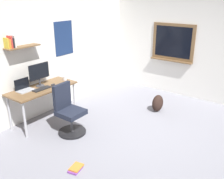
{
  "coord_description": "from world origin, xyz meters",
  "views": [
    {
      "loc": [
        -3.6,
        -1.83,
        2.47
      ],
      "look_at": [
        -0.17,
        0.73,
        0.85
      ],
      "focal_mm": 40.57,
      "sensor_mm": 36.0,
      "label": 1
    }
  ],
  "objects_px": {
    "desk": "(43,91)",
    "monitor_primary": "(39,73)",
    "office_chair": "(69,113)",
    "coffee_mug": "(65,78)",
    "keyboard": "(42,89)",
    "computer_mouse": "(53,85)",
    "book_stack_on_floor": "(76,168)",
    "laptop": "(24,88)",
    "backpack": "(158,103)"
  },
  "relations": [
    {
      "from": "computer_mouse",
      "to": "book_stack_on_floor",
      "type": "height_order",
      "value": "computer_mouse"
    },
    {
      "from": "laptop",
      "to": "monitor_primary",
      "type": "xyz_separation_m",
      "value": [
        0.34,
        -0.05,
        0.22
      ]
    },
    {
      "from": "keyboard",
      "to": "coffee_mug",
      "type": "relative_size",
      "value": 4.02
    },
    {
      "from": "monitor_primary",
      "to": "office_chair",
      "type": "bearing_deg",
      "value": -93.65
    },
    {
      "from": "computer_mouse",
      "to": "book_stack_on_floor",
      "type": "xyz_separation_m",
      "value": [
        -0.97,
        -1.53,
        -0.73
      ]
    },
    {
      "from": "monitor_primary",
      "to": "backpack",
      "type": "height_order",
      "value": "monitor_primary"
    },
    {
      "from": "office_chair",
      "to": "laptop",
      "type": "xyz_separation_m",
      "value": [
        -0.29,
        0.87,
        0.38
      ]
    },
    {
      "from": "laptop",
      "to": "keyboard",
      "type": "relative_size",
      "value": 0.84
    },
    {
      "from": "computer_mouse",
      "to": "backpack",
      "type": "xyz_separation_m",
      "value": [
        1.6,
        -1.56,
        -0.57
      ]
    },
    {
      "from": "desk",
      "to": "laptop",
      "type": "distance_m",
      "value": 0.37
    },
    {
      "from": "office_chair",
      "to": "monitor_primary",
      "type": "relative_size",
      "value": 2.05
    },
    {
      "from": "book_stack_on_floor",
      "to": "backpack",
      "type": "bearing_deg",
      "value": -0.74
    },
    {
      "from": "coffee_mug",
      "to": "monitor_primary",
      "type": "bearing_deg",
      "value": 167.8
    },
    {
      "from": "computer_mouse",
      "to": "desk",
      "type": "bearing_deg",
      "value": 160.66
    },
    {
      "from": "laptop",
      "to": "coffee_mug",
      "type": "height_order",
      "value": "laptop"
    },
    {
      "from": "computer_mouse",
      "to": "book_stack_on_floor",
      "type": "distance_m",
      "value": 1.95
    },
    {
      "from": "coffee_mug",
      "to": "book_stack_on_floor",
      "type": "distance_m",
      "value": 2.21
    },
    {
      "from": "desk",
      "to": "book_stack_on_floor",
      "type": "distance_m",
      "value": 1.88
    },
    {
      "from": "backpack",
      "to": "book_stack_on_floor",
      "type": "relative_size",
      "value": 1.44
    },
    {
      "from": "laptop",
      "to": "monitor_primary",
      "type": "bearing_deg",
      "value": -8.0
    },
    {
      "from": "keyboard",
      "to": "coffee_mug",
      "type": "xyz_separation_m",
      "value": [
        0.66,
        0.05,
        0.04
      ]
    },
    {
      "from": "monitor_primary",
      "to": "book_stack_on_floor",
      "type": "xyz_separation_m",
      "value": [
        -0.79,
        -1.7,
        -0.98
      ]
    },
    {
      "from": "office_chair",
      "to": "coffee_mug",
      "type": "height_order",
      "value": "office_chair"
    },
    {
      "from": "office_chair",
      "to": "keyboard",
      "type": "xyz_separation_m",
      "value": [
        -0.05,
        0.65,
        0.34
      ]
    },
    {
      "from": "desk",
      "to": "backpack",
      "type": "height_order",
      "value": "desk"
    },
    {
      "from": "backpack",
      "to": "book_stack_on_floor",
      "type": "xyz_separation_m",
      "value": [
        -2.57,
        0.03,
        -0.17
      ]
    },
    {
      "from": "book_stack_on_floor",
      "to": "laptop",
      "type": "bearing_deg",
      "value": 75.67
    },
    {
      "from": "office_chair",
      "to": "computer_mouse",
      "type": "height_order",
      "value": "office_chair"
    },
    {
      "from": "monitor_primary",
      "to": "keyboard",
      "type": "xyz_separation_m",
      "value": [
        -0.1,
        -0.17,
        -0.26
      ]
    },
    {
      "from": "monitor_primary",
      "to": "backpack",
      "type": "distance_m",
      "value": 2.62
    },
    {
      "from": "laptop",
      "to": "book_stack_on_floor",
      "type": "xyz_separation_m",
      "value": [
        -0.45,
        -1.75,
        -0.77
      ]
    },
    {
      "from": "keyboard",
      "to": "backpack",
      "type": "distance_m",
      "value": 2.51
    },
    {
      "from": "monitor_primary",
      "to": "computer_mouse",
      "type": "bearing_deg",
      "value": -43.74
    },
    {
      "from": "office_chair",
      "to": "coffee_mug",
      "type": "xyz_separation_m",
      "value": [
        0.6,
        0.7,
        0.38
      ]
    },
    {
      "from": "backpack",
      "to": "book_stack_on_floor",
      "type": "height_order",
      "value": "backpack"
    },
    {
      "from": "desk",
      "to": "keyboard",
      "type": "relative_size",
      "value": 3.71
    },
    {
      "from": "laptop",
      "to": "coffee_mug",
      "type": "bearing_deg",
      "value": -10.6
    },
    {
      "from": "monitor_primary",
      "to": "backpack",
      "type": "bearing_deg",
      "value": -44.22
    },
    {
      "from": "desk",
      "to": "laptop",
      "type": "bearing_deg",
      "value": 155.1
    },
    {
      "from": "book_stack_on_floor",
      "to": "monitor_primary",
      "type": "bearing_deg",
      "value": 65.08
    },
    {
      "from": "coffee_mug",
      "to": "backpack",
      "type": "height_order",
      "value": "coffee_mug"
    },
    {
      "from": "office_chair",
      "to": "backpack",
      "type": "height_order",
      "value": "office_chair"
    },
    {
      "from": "monitor_primary",
      "to": "coffee_mug",
      "type": "height_order",
      "value": "monitor_primary"
    },
    {
      "from": "laptop",
      "to": "keyboard",
      "type": "distance_m",
      "value": 0.33
    },
    {
      "from": "keyboard",
      "to": "computer_mouse",
      "type": "bearing_deg",
      "value": 0.0
    },
    {
      "from": "coffee_mug",
      "to": "office_chair",
      "type": "bearing_deg",
      "value": -130.79
    },
    {
      "from": "computer_mouse",
      "to": "backpack",
      "type": "bearing_deg",
      "value": -44.28
    },
    {
      "from": "coffee_mug",
      "to": "keyboard",
      "type": "bearing_deg",
      "value": -175.64
    },
    {
      "from": "desk",
      "to": "monitor_primary",
      "type": "relative_size",
      "value": 2.96
    },
    {
      "from": "laptop",
      "to": "backpack",
      "type": "distance_m",
      "value": 2.84
    }
  ]
}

